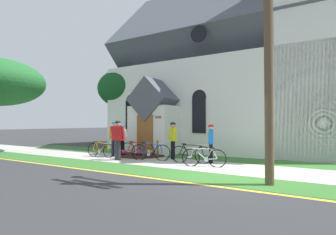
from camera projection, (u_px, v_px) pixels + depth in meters
ground at (250, 160)px, 11.84m from camera, size 140.00×140.00×0.00m
sidewalk_slab at (169, 162)px, 11.14m from camera, size 32.00×2.59×0.01m
grass_verge at (140, 170)px, 9.36m from camera, size 32.00×1.56×0.01m
church_lawn at (192, 157)px, 13.04m from camera, size 24.00×1.84×0.01m
curb_paint_stripe at (123, 174)px, 8.56m from camera, size 28.00×0.16×0.01m
church_building at (231, 76)px, 17.49m from camera, size 13.57×11.12×12.91m
church_sign at (145, 129)px, 13.81m from camera, size 2.13×0.26×2.04m
flower_bed at (141, 154)px, 13.47m from camera, size 2.52×2.52×0.34m
bicycle_red at (191, 154)px, 10.98m from camera, size 1.71×0.43×0.83m
bicycle_blue at (150, 152)px, 11.78m from camera, size 1.69×0.67×0.83m
bicycle_white at (137, 150)px, 12.71m from camera, size 1.68×0.52×0.81m
bicycle_black at (100, 150)px, 12.95m from camera, size 1.76×0.08×0.79m
bicycle_green at (204, 157)px, 10.05m from camera, size 1.66×0.47×0.76m
cyclist_in_white_jersey at (122, 138)px, 13.41m from camera, size 0.62×0.34×1.60m
cyclist_in_blue_jersey at (118, 136)px, 11.85m from camera, size 0.69×0.33×1.79m
cyclist_in_red_jersey at (115, 136)px, 13.08m from camera, size 0.68×0.33×1.77m
cyclist_in_yellow_jersey at (173, 137)px, 12.12m from camera, size 0.50×0.56×1.72m
cyclist_in_orange_jersey at (211, 141)px, 11.06m from camera, size 0.35×0.69×1.61m
utility_pole at (264, 15)px, 7.26m from camera, size 3.12×0.28×8.43m
yard_deciduous_tree at (125, 89)px, 18.28m from camera, size 3.69×3.69×5.42m
distant_hill at (262, 129)px, 74.51m from camera, size 70.91×43.94×27.67m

